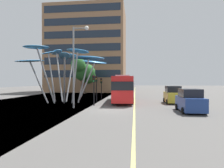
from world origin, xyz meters
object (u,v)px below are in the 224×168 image
(car_parked_near, at_px, (190,101))
(traffic_light_kerb_near, at_px, (94,84))
(traffic_light_kerb_far, at_px, (96,83))
(traffic_light_island_mid, at_px, (101,84))
(red_bus, at_px, (122,87))
(leaf_sculpture, at_px, (68,59))
(car_parked_mid, at_px, (173,95))
(street_lamp, at_px, (77,57))

(car_parked_near, bearing_deg, traffic_light_kerb_near, 161.99)
(car_parked_near, bearing_deg, traffic_light_kerb_far, 143.19)
(traffic_light_island_mid, relative_size, car_parked_near, 0.81)
(red_bus, xyz_separation_m, traffic_light_kerb_far, (-3.62, -0.38, 0.59))
(leaf_sculpture, xyz_separation_m, car_parked_mid, (14.15, 0.18, -4.96))
(red_bus, relative_size, car_parked_mid, 2.76)
(red_bus, xyz_separation_m, car_parked_mid, (6.66, -0.89, -0.97))
(red_bus, height_order, traffic_light_kerb_near, red_bus)
(leaf_sculpture, relative_size, traffic_light_island_mid, 3.84)
(street_lamp, bearing_deg, car_parked_mid, 28.59)
(car_parked_mid, xyz_separation_m, street_lamp, (-11.08, -6.04, 4.41))
(traffic_light_kerb_near, relative_size, traffic_light_island_mid, 1.06)
(red_bus, height_order, traffic_light_kerb_far, red_bus)
(traffic_light_kerb_far, bearing_deg, red_bus, 5.93)
(leaf_sculpture, relative_size, car_parked_mid, 3.24)
(car_parked_near, xyz_separation_m, car_parked_mid, (-0.18, 7.31, 0.04))
(traffic_light_kerb_far, bearing_deg, traffic_light_kerb_near, -82.34)
(traffic_light_island_mid, bearing_deg, traffic_light_kerb_far, -90.56)
(red_bus, distance_m, car_parked_near, 10.73)
(red_bus, bearing_deg, street_lamp, -122.50)
(car_parked_mid, bearing_deg, leaf_sculpture, -179.29)
(street_lamp, bearing_deg, red_bus, 57.50)
(street_lamp, bearing_deg, car_parked_near, -6.42)
(red_bus, height_order, leaf_sculpture, leaf_sculpture)
(car_parked_near, bearing_deg, traffic_light_island_mid, 131.86)
(leaf_sculpture, xyz_separation_m, street_lamp, (3.07, -5.86, -0.54))
(leaf_sculpture, xyz_separation_m, traffic_light_island_mid, (3.91, 4.50, -3.56))
(traffic_light_kerb_near, height_order, traffic_light_kerb_far, traffic_light_kerb_far)
(street_lamp, bearing_deg, leaf_sculpture, 117.62)
(traffic_light_kerb_near, height_order, car_parked_mid, traffic_light_kerb_near)
(car_parked_near, relative_size, street_lamp, 0.48)
(traffic_light_kerb_far, height_order, street_lamp, street_lamp)
(traffic_light_kerb_far, bearing_deg, car_parked_near, -36.81)
(traffic_light_kerb_near, relative_size, car_parked_mid, 0.89)
(red_bus, relative_size, traffic_light_kerb_far, 3.05)
(red_bus, xyz_separation_m, traffic_light_island_mid, (-3.58, 3.43, 0.42))
(street_lamp, bearing_deg, traffic_light_kerb_far, 83.04)
(leaf_sculpture, height_order, traffic_light_kerb_near, leaf_sculpture)
(traffic_light_kerb_near, bearing_deg, leaf_sculpture, 138.79)
(leaf_sculpture, height_order, street_lamp, street_lamp)
(red_bus, distance_m, leaf_sculpture, 8.55)
(red_bus, bearing_deg, traffic_light_kerb_far, -174.07)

